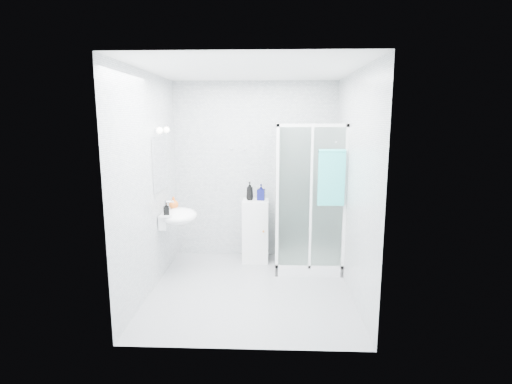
{
  "coord_description": "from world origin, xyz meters",
  "views": [
    {
      "loc": [
        0.25,
        -4.6,
        2.06
      ],
      "look_at": [
        0.05,
        0.35,
        1.15
      ],
      "focal_mm": 28.0,
      "sensor_mm": 36.0,
      "label": 1
    }
  ],
  "objects_px": {
    "soap_dispenser_orange": "(174,203)",
    "soap_dispenser_black": "(166,209)",
    "storage_cabinet": "(256,231)",
    "shampoo_bottle_a": "(250,191)",
    "wall_basin": "(178,216)",
    "shampoo_bottle_b": "(261,192)",
    "hand_towel": "(331,176)",
    "shower_enclosure": "(302,236)"
  },
  "relations": [
    {
      "from": "soap_dispenser_orange",
      "to": "soap_dispenser_black",
      "type": "height_order",
      "value": "soap_dispenser_orange"
    },
    {
      "from": "shampoo_bottle_b",
      "to": "soap_dispenser_orange",
      "type": "height_order",
      "value": "shampoo_bottle_b"
    },
    {
      "from": "shampoo_bottle_a",
      "to": "hand_towel",
      "type": "bearing_deg",
      "value": -32.26
    },
    {
      "from": "storage_cabinet",
      "to": "wall_basin",
      "type": "bearing_deg",
      "value": -150.48
    },
    {
      "from": "shampoo_bottle_a",
      "to": "soap_dispenser_orange",
      "type": "bearing_deg",
      "value": -157.74
    },
    {
      "from": "shampoo_bottle_a",
      "to": "soap_dispenser_black",
      "type": "xyz_separation_m",
      "value": [
        -1.02,
        -0.76,
        -0.1
      ]
    },
    {
      "from": "soap_dispenser_orange",
      "to": "storage_cabinet",
      "type": "bearing_deg",
      "value": 19.72
    },
    {
      "from": "shampoo_bottle_a",
      "to": "shampoo_bottle_b",
      "type": "xyz_separation_m",
      "value": [
        0.16,
        0.0,
        -0.01
      ]
    },
    {
      "from": "shower_enclosure",
      "to": "shampoo_bottle_a",
      "type": "bearing_deg",
      "value": 159.97
    },
    {
      "from": "shower_enclosure",
      "to": "shampoo_bottle_b",
      "type": "bearing_deg",
      "value": 154.7
    },
    {
      "from": "hand_towel",
      "to": "soap_dispenser_black",
      "type": "relative_size",
      "value": 4.48
    },
    {
      "from": "shampoo_bottle_a",
      "to": "soap_dispenser_orange",
      "type": "xyz_separation_m",
      "value": [
        -1.01,
        -0.41,
        -0.09
      ]
    },
    {
      "from": "storage_cabinet",
      "to": "soap_dispenser_orange",
      "type": "xyz_separation_m",
      "value": [
        -1.09,
        -0.39,
        0.49
      ]
    },
    {
      "from": "shower_enclosure",
      "to": "soap_dispenser_black",
      "type": "distance_m",
      "value": 1.89
    },
    {
      "from": "shampoo_bottle_a",
      "to": "soap_dispenser_black",
      "type": "distance_m",
      "value": 1.27
    },
    {
      "from": "wall_basin",
      "to": "soap_dispenser_orange",
      "type": "bearing_deg",
      "value": 117.57
    },
    {
      "from": "hand_towel",
      "to": "soap_dispenser_orange",
      "type": "height_order",
      "value": "hand_towel"
    },
    {
      "from": "hand_towel",
      "to": "shampoo_bottle_a",
      "type": "xyz_separation_m",
      "value": [
        -1.06,
        0.67,
        -0.31
      ]
    },
    {
      "from": "hand_towel",
      "to": "soap_dispenser_black",
      "type": "xyz_separation_m",
      "value": [
        -2.08,
        -0.09,
        -0.41
      ]
    },
    {
      "from": "storage_cabinet",
      "to": "soap_dispenser_orange",
      "type": "bearing_deg",
      "value": -160.1
    },
    {
      "from": "shower_enclosure",
      "to": "wall_basin",
      "type": "bearing_deg",
      "value": -169.19
    },
    {
      "from": "soap_dispenser_orange",
      "to": "soap_dispenser_black",
      "type": "distance_m",
      "value": 0.35
    },
    {
      "from": "wall_basin",
      "to": "hand_towel",
      "type": "xyz_separation_m",
      "value": [
        1.98,
        -0.09,
        0.56
      ]
    },
    {
      "from": "hand_towel",
      "to": "wall_basin",
      "type": "bearing_deg",
      "value": 177.54
    },
    {
      "from": "hand_towel",
      "to": "soap_dispenser_orange",
      "type": "xyz_separation_m",
      "value": [
        -2.07,
        0.26,
        -0.41
      ]
    },
    {
      "from": "storage_cabinet",
      "to": "shampoo_bottle_b",
      "type": "distance_m",
      "value": 0.58
    },
    {
      "from": "shampoo_bottle_a",
      "to": "shampoo_bottle_b",
      "type": "bearing_deg",
      "value": 0.94
    },
    {
      "from": "shampoo_bottle_b",
      "to": "storage_cabinet",
      "type": "bearing_deg",
      "value": -163.18
    },
    {
      "from": "shower_enclosure",
      "to": "hand_towel",
      "type": "height_order",
      "value": "shower_enclosure"
    },
    {
      "from": "shampoo_bottle_a",
      "to": "shower_enclosure",
      "type": "bearing_deg",
      "value": -20.03
    },
    {
      "from": "shampoo_bottle_a",
      "to": "soap_dispenser_orange",
      "type": "relative_size",
      "value": 1.61
    },
    {
      "from": "soap_dispenser_black",
      "to": "hand_towel",
      "type": "bearing_deg",
      "value": 2.5
    },
    {
      "from": "shampoo_bottle_b",
      "to": "wall_basin",
      "type": "bearing_deg",
      "value": -151.5
    },
    {
      "from": "wall_basin",
      "to": "shampoo_bottle_a",
      "type": "relative_size",
      "value": 2.12
    },
    {
      "from": "wall_basin",
      "to": "soap_dispenser_black",
      "type": "bearing_deg",
      "value": -119.06
    },
    {
      "from": "soap_dispenser_orange",
      "to": "wall_basin",
      "type": "bearing_deg",
      "value": -62.43
    },
    {
      "from": "shower_enclosure",
      "to": "storage_cabinet",
      "type": "bearing_deg",
      "value": 159.27
    },
    {
      "from": "storage_cabinet",
      "to": "shampoo_bottle_a",
      "type": "bearing_deg",
      "value": 165.81
    },
    {
      "from": "shower_enclosure",
      "to": "wall_basin",
      "type": "distance_m",
      "value": 1.72
    },
    {
      "from": "wall_basin",
      "to": "shampoo_bottle_b",
      "type": "height_order",
      "value": "shampoo_bottle_b"
    },
    {
      "from": "shampoo_bottle_a",
      "to": "shampoo_bottle_b",
      "type": "height_order",
      "value": "shampoo_bottle_a"
    },
    {
      "from": "storage_cabinet",
      "to": "shampoo_bottle_b",
      "type": "relative_size",
      "value": 3.87
    }
  ]
}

